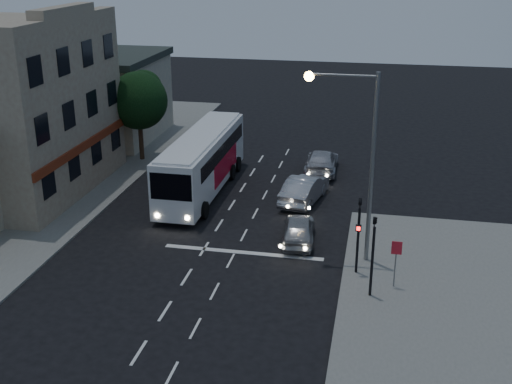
% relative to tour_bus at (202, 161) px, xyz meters
% --- Properties ---
extents(ground, '(120.00, 120.00, 0.00)m').
position_rel_tour_bus_xyz_m(ground, '(2.30, -9.91, -1.97)').
color(ground, black).
extents(sidewalk_near, '(12.00, 24.00, 0.12)m').
position_rel_tour_bus_xyz_m(sidewalk_near, '(15.30, -13.91, -1.91)').
color(sidewalk_near, slate).
rests_on(sidewalk_near, ground).
extents(sidewalk_far, '(12.00, 50.00, 0.12)m').
position_rel_tour_bus_xyz_m(sidewalk_far, '(-10.70, -1.91, -1.91)').
color(sidewalk_far, slate).
rests_on(sidewalk_far, ground).
extents(road_markings, '(8.00, 30.55, 0.01)m').
position_rel_tour_bus_xyz_m(road_markings, '(3.58, -6.60, -1.96)').
color(road_markings, silver).
rests_on(road_markings, ground).
extents(tour_bus, '(2.82, 11.90, 3.64)m').
position_rel_tour_bus_xyz_m(tour_bus, '(0.00, 0.00, 0.00)').
color(tour_bus, white).
rests_on(tour_bus, ground).
extents(car_suv, '(1.98, 4.16, 1.37)m').
position_rel_tour_bus_xyz_m(car_suv, '(6.81, -6.11, -1.28)').
color(car_suv, '#A6A5A7').
rests_on(car_suv, ground).
extents(car_sedan_a, '(2.56, 5.06, 1.59)m').
position_rel_tour_bus_xyz_m(car_sedan_a, '(6.38, -0.52, -1.17)').
color(car_sedan_a, '#AEADB3').
rests_on(car_sedan_a, ground).
extents(car_sedan_b, '(2.19, 5.11, 1.47)m').
position_rel_tour_bus_xyz_m(car_sedan_b, '(6.83, 5.11, -1.24)').
color(car_sedan_b, '#B0B0B7').
rests_on(car_sedan_b, ground).
extents(traffic_signal_main, '(0.25, 0.35, 4.10)m').
position_rel_tour_bus_xyz_m(traffic_signal_main, '(9.90, -9.13, 0.45)').
color(traffic_signal_main, black).
rests_on(traffic_signal_main, sidewalk_near).
extents(traffic_signal_side, '(0.18, 0.15, 4.10)m').
position_rel_tour_bus_xyz_m(traffic_signal_side, '(10.60, -11.11, 0.45)').
color(traffic_signal_side, black).
rests_on(traffic_signal_side, sidewalk_near).
extents(regulatory_sign, '(0.45, 0.12, 2.20)m').
position_rel_tour_bus_xyz_m(regulatory_sign, '(11.60, -10.15, -0.37)').
color(regulatory_sign, slate).
rests_on(regulatory_sign, sidewalk_near).
extents(streetlight, '(3.32, 0.44, 9.00)m').
position_rel_tour_bus_xyz_m(streetlight, '(9.64, -7.71, 3.76)').
color(streetlight, slate).
rests_on(streetlight, sidewalk_near).
extents(main_building, '(10.12, 12.00, 11.00)m').
position_rel_tour_bus_xyz_m(main_building, '(-11.66, -1.91, 3.19)').
color(main_building, '#88705C').
rests_on(main_building, sidewalk_far).
extents(low_building_north, '(9.40, 9.40, 6.50)m').
position_rel_tour_bus_xyz_m(low_building_north, '(-11.20, 10.09, 1.42)').
color(low_building_north, '#A19B8B').
rests_on(low_building_north, sidewalk_far).
extents(street_tree, '(4.00, 4.00, 6.20)m').
position_rel_tour_bus_xyz_m(street_tree, '(-5.91, 5.12, 2.53)').
color(street_tree, black).
rests_on(street_tree, sidewalk_far).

